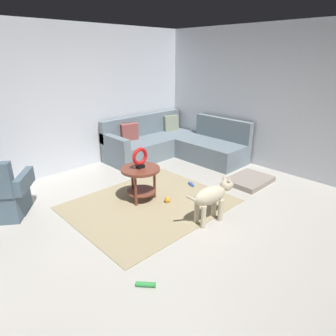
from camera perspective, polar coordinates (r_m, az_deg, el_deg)
name	(u,v)px	position (r m, az deg, el deg)	size (l,w,h in m)	color
ground_plane	(175,229)	(4.03, 1.33, -11.89)	(6.00, 6.00, 0.10)	#B7B2A8
wall_back	(63,101)	(5.88, -19.80, 12.24)	(6.00, 0.12, 2.70)	silver
wall_right	(289,102)	(5.90, 22.53, 11.91)	(0.12, 6.00, 2.70)	silver
area_rug	(149,204)	(4.53, -3.64, -7.06)	(2.30, 1.90, 0.01)	tan
sectional_couch	(173,145)	(6.48, 1.08, 4.60)	(2.20, 2.25, 0.88)	slate
side_table	(141,175)	(4.51, -5.38, -1.45)	(0.60, 0.60, 0.54)	brown
torus_sculpture	(140,157)	(4.41, -5.51, 2.08)	(0.28, 0.08, 0.33)	black
dog_bed_mat	(249,180)	(5.45, 15.60, -2.31)	(0.80, 0.60, 0.09)	gray
dog	(212,196)	(3.98, 8.60, -5.47)	(0.84, 0.31, 0.63)	beige
dog_toy_ball	(167,200)	(4.55, -0.11, -6.26)	(0.10, 0.10, 0.10)	orange
dog_toy_rope	(146,284)	(3.13, -4.35, -21.73)	(0.05, 0.05, 0.20)	green
dog_toy_bone	(191,184)	(5.14, 4.56, -3.17)	(0.18, 0.06, 0.06)	blue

